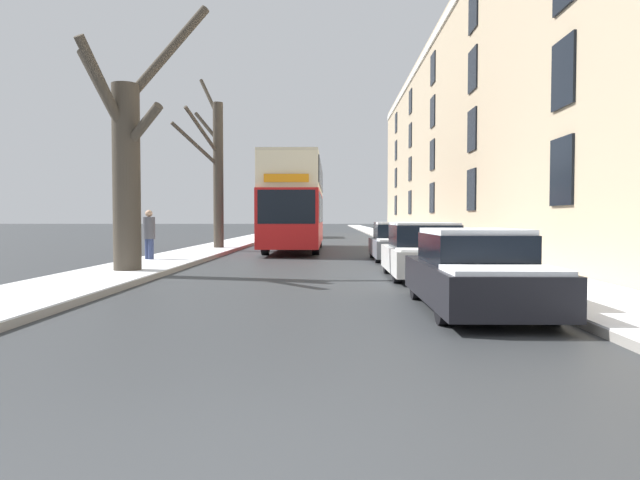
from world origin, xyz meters
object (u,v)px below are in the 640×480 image
object	(u,v)px
parked_car_1	(424,253)
parked_car_2	(396,243)
parked_car_0	(475,273)
double_decker_bus	(295,200)
oncoming_van	(303,222)
pedestrian_left_sidewalk	(149,234)
bare_tree_left_1	(216,170)
bare_tree_left_0	(127,161)

from	to	relation	value
parked_car_1	parked_car_2	bearing A→B (deg)	90.00
parked_car_0	parked_car_2	bearing A→B (deg)	90.00
parked_car_2	parked_car_0	bearing A→B (deg)	-90.00
double_decker_bus	parked_car_1	xyz separation A→B (m)	(4.16, -12.56, -1.77)
oncoming_van	pedestrian_left_sidewalk	world-z (taller)	oncoming_van
parked_car_0	parked_car_1	size ratio (longest dim) A/B	1.09
bare_tree_left_1	pedestrian_left_sidewalk	size ratio (longest dim) A/B	4.54
bare_tree_left_1	parked_car_2	distance (m)	10.48
bare_tree_left_1	pedestrian_left_sidewalk	distance (m)	8.42
bare_tree_left_0	parked_car_0	xyz separation A→B (m)	(7.93, -5.66, -2.46)
bare_tree_left_0	bare_tree_left_1	distance (m)	11.96
bare_tree_left_1	double_decker_bus	size ratio (longest dim) A/B	0.76
parked_car_0	parked_car_1	xyz separation A→B (m)	(0.00, 5.27, 0.02)
bare_tree_left_0	bare_tree_left_1	world-z (taller)	bare_tree_left_1
parked_car_0	pedestrian_left_sidewalk	size ratio (longest dim) A/B	2.39
parked_car_1	oncoming_van	distance (m)	32.10
oncoming_van	pedestrian_left_sidewalk	distance (m)	27.58
double_decker_bus	pedestrian_left_sidewalk	xyz separation A→B (m)	(-4.50, -8.12, -1.43)
parked_car_2	pedestrian_left_sidewalk	bearing A→B (deg)	-167.89
bare_tree_left_0	bare_tree_left_1	xyz separation A→B (m)	(-0.01, 11.93, 0.79)
parked_car_1	parked_car_2	distance (m)	6.30
bare_tree_left_0	double_decker_bus	bearing A→B (deg)	72.80
bare_tree_left_0	oncoming_van	size ratio (longest dim) A/B	1.33
oncoming_van	pedestrian_left_sidewalk	xyz separation A→B (m)	(-3.92, -27.29, -0.29)
bare_tree_left_0	double_decker_bus	world-z (taller)	bare_tree_left_0
parked_car_1	oncoming_van	bearing A→B (deg)	98.51
bare_tree_left_0	double_decker_bus	xyz separation A→B (m)	(3.77, 12.17, -0.66)
double_decker_bus	parked_car_2	size ratio (longest dim) A/B	2.61
bare_tree_left_1	parked_car_1	world-z (taller)	bare_tree_left_1
parked_car_2	oncoming_van	xyz separation A→B (m)	(-4.75, 25.44, 0.65)
double_decker_bus	parked_car_1	size ratio (longest dim) A/B	2.74
parked_car_0	pedestrian_left_sidewalk	distance (m)	13.02
parked_car_1	pedestrian_left_sidewalk	xyz separation A→B (m)	(-8.66, 4.44, 0.35)
bare_tree_left_1	parked_car_2	size ratio (longest dim) A/B	1.97
double_decker_bus	parked_car_2	distance (m)	7.73
bare_tree_left_0	pedestrian_left_sidewalk	xyz separation A→B (m)	(-0.73, 4.05, -2.09)
double_decker_bus	parked_car_0	distance (m)	18.40
parked_car_1	pedestrian_left_sidewalk	distance (m)	9.74
bare_tree_left_1	parked_car_0	bearing A→B (deg)	-65.70
oncoming_van	parked_car_1	bearing A→B (deg)	-81.49
bare_tree_left_0	parked_car_2	distance (m)	10.19
double_decker_bus	parked_car_0	world-z (taller)	double_decker_bus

